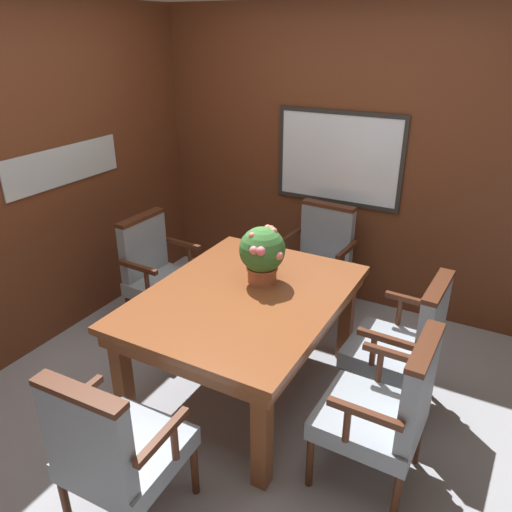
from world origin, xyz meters
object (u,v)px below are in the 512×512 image
Objects in this scene: dining_table at (245,307)px; chair_left_far at (159,271)px; chair_right_far at (405,342)px; chair_right_near at (386,408)px; chair_head_near at (114,448)px; potted_plant at (262,253)px; chair_head_far at (319,258)px.

chair_left_far is at bearing 160.26° from dining_table.
chair_left_far and chair_right_far have the same top height.
chair_right_near is 1.00× the size of chair_head_near.
potted_plant is at bearing -80.68° from chair_right_far.
chair_head_near is (-0.01, -1.19, -0.14)m from dining_table.
chair_right_far is 0.64m from chair_right_near.
chair_head_far is 1.00× the size of chair_right_far.
chair_right_near is at bearing -17.97° from dining_table.
chair_right_far is 2.46× the size of potted_plant.
chair_left_far is (-0.99, 0.36, -0.14)m from dining_table.
dining_table is 1.63× the size of chair_head_near.
potted_plant is (-0.01, -0.99, 0.44)m from chair_head_far.
chair_right_far is at bearing 17.97° from dining_table.
chair_head_far and chair_right_near have the same top height.
chair_head_far is at bearing -130.90° from chair_right_far.
chair_left_far is 2.46× the size of potted_plant.
chair_head_far is at bearing -92.92° from chair_head_near.
chair_right_near is at bearing 7.80° from chair_right_far.
dining_table is at bearing -95.22° from potted_plant.
dining_table is at bearing -106.76° from chair_right_near.
chair_head_far is at bearing 88.58° from dining_table.
chair_head_far is 2.46× the size of potted_plant.
chair_left_far is 1.00× the size of chair_right_far.
chair_right_far reaches higher than dining_table.
potted_plant is at bearing -96.31° from chair_left_far.
chair_head_far is at bearing 89.35° from potted_plant.
chair_right_far is at bearing -124.81° from chair_head_near.
dining_table is 1.02m from chair_right_far.
chair_head_near is (0.98, -1.54, 0.00)m from chair_left_far.
chair_left_far and chair_head_far have the same top height.
chair_right_near is (0.99, -1.52, 0.00)m from chair_head_far.
potted_plant is (0.03, 1.39, 0.44)m from chair_head_near.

